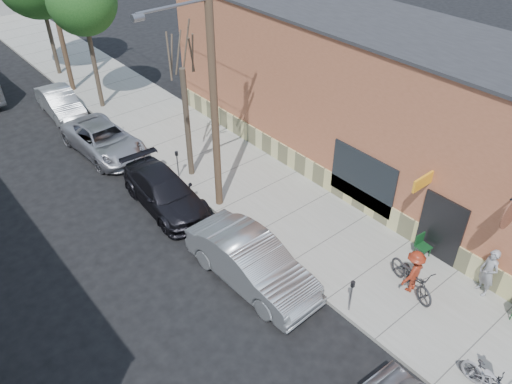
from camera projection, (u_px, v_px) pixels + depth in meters
ground at (280, 335)px, 15.11m from camera, size 120.00×120.00×0.00m
sidewalk at (192, 145)px, 24.09m from camera, size 4.50×58.00×0.15m
cafe_building at (361, 98)px, 20.93m from camera, size 6.60×20.20×6.61m
parking_meter_near at (352, 291)px, 15.24m from camera, size 0.14×0.14×1.24m
parking_meter_far at (177, 160)px, 21.32m from camera, size 0.14×0.14×1.24m
utility_pole_near at (211, 82)px, 17.12m from camera, size 3.57×0.28×10.00m
tree_bare at (187, 124)px, 20.57m from camera, size 0.24×0.24×4.84m
tree_leafy_mid at (82, 1)px, 24.12m from camera, size 3.37×3.37×7.28m
patio_chair_a at (423, 247)px, 17.45m from camera, size 0.55×0.55×0.88m
patron_grey at (488, 272)px, 15.82m from camera, size 0.64×0.76×1.77m
cyclist at (414, 272)px, 15.97m from camera, size 1.06×0.63×1.60m
cyclist_bike at (412, 277)px, 16.12m from camera, size 1.33×2.21×1.10m
parked_bike_a at (485, 377)px, 13.27m from camera, size 0.42×1.49×0.90m
car_1 at (252, 262)px, 16.46m from camera, size 2.00×5.18×1.68m
car_2 at (165, 192)px, 19.93m from camera, size 2.25×4.92×1.40m
car_3 at (104, 140)px, 23.27m from camera, size 2.53×5.07×1.38m
car_4 at (61, 103)px, 26.42m from camera, size 1.69×4.26×1.38m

